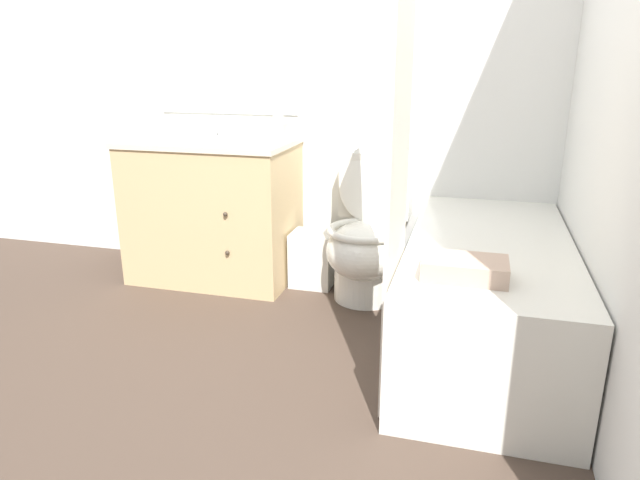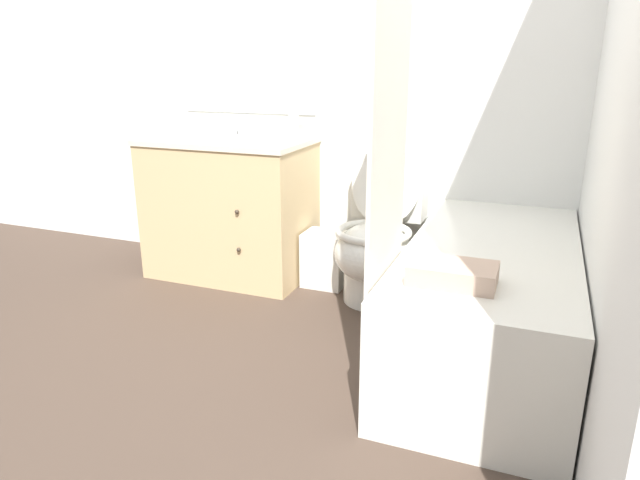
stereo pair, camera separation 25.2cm
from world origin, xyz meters
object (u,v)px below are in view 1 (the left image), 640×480
object	(u,v)px
wastebasket	(312,259)
bath_towel_folded	(465,268)
sink_faucet	(223,130)
tissue_box	(274,131)
soap_dispenser	(278,127)
toilet	(368,238)
hand_towel_folded	(145,137)
bathtub	(486,294)
vanity_cabinet	(214,209)

from	to	relation	value
wastebasket	bath_towel_folded	xyz separation A→B (m)	(0.86, -0.99, 0.39)
bath_towel_folded	sink_faucet	bearing A→B (deg)	141.42
tissue_box	soap_dispenser	world-z (taller)	soap_dispenser
toilet	wastebasket	size ratio (longest dim) A/B	2.61
soap_dispenser	tissue_box	bearing A→B (deg)	131.12
hand_towel_folded	toilet	bearing A→B (deg)	5.02
bathtub	tissue_box	xyz separation A→B (m)	(-1.20, 0.60, 0.61)
vanity_cabinet	wastebasket	world-z (taller)	vanity_cabinet
toilet	bathtub	size ratio (longest dim) A/B	0.54
sink_faucet	wastebasket	bearing A→B (deg)	-15.61
vanity_cabinet	bath_towel_folded	bearing A→B (deg)	-33.81
bathtub	hand_towel_folded	bearing A→B (deg)	170.18
vanity_cabinet	tissue_box	world-z (taller)	tissue_box
hand_towel_folded	bath_towel_folded	size ratio (longest dim) A/B	0.86
wastebasket	bath_towel_folded	bearing A→B (deg)	-49.20
vanity_cabinet	bathtub	xyz separation A→B (m)	(1.55, -0.49, -0.16)
sink_faucet	toilet	xyz separation A→B (m)	(0.93, -0.24, -0.52)
vanity_cabinet	toilet	size ratio (longest dim) A/B	1.15
vanity_cabinet	toilet	bearing A→B (deg)	-3.62
sink_faucet	tissue_box	bearing A→B (deg)	-12.08
toilet	wastebasket	xyz separation A→B (m)	(-0.33, 0.08, -0.18)
sink_faucet	bathtub	xyz separation A→B (m)	(1.55, -0.67, -0.60)
soap_dispenser	hand_towel_folded	bearing A→B (deg)	-161.98
toilet	soap_dispenser	bearing A→B (deg)	167.60
vanity_cabinet	soap_dispenser	world-z (taller)	soap_dispenser
toilet	bathtub	world-z (taller)	toilet
sink_faucet	tissue_box	xyz separation A→B (m)	(0.35, -0.07, 0.01)
sink_faucet	soap_dispenser	size ratio (longest dim) A/B	0.83
hand_towel_folded	bathtub	bearing A→B (deg)	-9.82
sink_faucet	bath_towel_folded	xyz separation A→B (m)	(1.45, -1.16, -0.31)
bathtub	wastebasket	world-z (taller)	bathtub
wastebasket	tissue_box	xyz separation A→B (m)	(-0.25, 0.09, 0.71)
bathtub	sink_faucet	bearing A→B (deg)	156.50
bath_towel_folded	wastebasket	bearing A→B (deg)	130.80
vanity_cabinet	tissue_box	xyz separation A→B (m)	(0.35, 0.11, 0.45)
sink_faucet	wastebasket	distance (m)	0.93
tissue_box	wastebasket	bearing A→B (deg)	-20.29
vanity_cabinet	hand_towel_folded	world-z (taller)	hand_towel_folded
soap_dispenser	sink_faucet	bearing A→B (deg)	162.12
vanity_cabinet	bathtub	bearing A→B (deg)	-17.49
vanity_cabinet	wastebasket	distance (m)	0.65
wastebasket	bath_towel_folded	size ratio (longest dim) A/B	1.06
vanity_cabinet	hand_towel_folded	bearing A→B (deg)	-151.26
sink_faucet	soap_dispenser	xyz separation A→B (m)	(0.39, -0.13, 0.04)
soap_dispenser	bath_towel_folded	distance (m)	1.52
soap_dispenser	bath_towel_folded	xyz separation A→B (m)	(1.06, -1.03, -0.35)
toilet	bath_towel_folded	size ratio (longest dim) A/B	2.76
soap_dispenser	bath_towel_folded	size ratio (longest dim) A/B	0.57
sink_faucet	tissue_box	world-z (taller)	sink_faucet
sink_faucet	soap_dispenser	distance (m)	0.41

